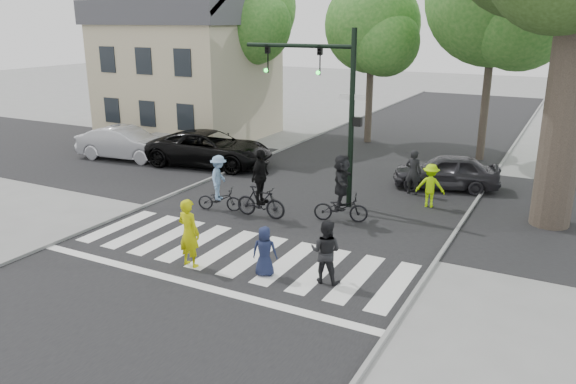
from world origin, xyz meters
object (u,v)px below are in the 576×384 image
Objects in this scene: car_suv at (210,148)px; car_silver at (125,143)px; cyclist_mid at (261,190)px; pedestrian_woman at (189,233)px; cyclist_left at (219,187)px; pedestrian_child at (265,251)px; car_grey at (446,172)px; pedestrian_adult at (326,251)px; traffic_signal at (329,93)px; cyclist_right at (341,192)px.

car_silver is at bearing 93.25° from car_suv.
cyclist_mid is 0.50× the size of car_silver.
pedestrian_woman is 0.96× the size of cyclist_left.
cyclist_left reaches higher than pedestrian_child.
cyclist_mid is at bearing -52.15° from car_grey.
pedestrian_adult reaches higher than car_suv.
car_silver is 1.16× the size of car_grey.
car_silver is (-13.50, 7.41, -0.05)m from pedestrian_adult.
pedestrian_woman is at bearing -155.82° from car_suv.
pedestrian_adult is (3.54, 0.79, -0.11)m from pedestrian_woman.
pedestrian_adult is at bearing -126.16° from car_silver.
cyclist_mid is 0.41× the size of car_suv.
pedestrian_adult is at bearing 174.85° from pedestrian_child.
pedestrian_child is at bearing -146.24° from car_suv.
traffic_signal is 5.98m from car_grey.
car_suv is (-7.81, 8.64, 0.12)m from pedestrian_child.
car_silver is at bearing -51.74° from pedestrian_child.
traffic_signal is at bearing -56.20° from car_grey.
traffic_signal is 1.52× the size of car_grey.
pedestrian_woman is 3.63m from pedestrian_adult.
pedestrian_child is 4.63m from cyclist_right.
cyclist_right reaches higher than car_grey.
pedestrian_child is 4.43m from cyclist_mid.
cyclist_right reaches higher than pedestrian_woman.
cyclist_right is 12.54m from car_silver.
traffic_signal is 7.25m from pedestrian_woman.
cyclist_right is (1.17, -1.49, -2.92)m from traffic_signal.
cyclist_right is at bearing -110.61° from pedestrian_child.
traffic_signal is 11.53m from car_silver.
car_grey is at bearing -121.69° from pedestrian_child.
car_silver reaches higher than pedestrian_child.
cyclist_right is (2.18, 5.04, 0.06)m from pedestrian_woman.
car_grey is at bearing -105.58° from pedestrian_woman.
car_suv is (-5.48, 4.88, -0.16)m from cyclist_mid.
cyclist_mid is 1.03× the size of cyclist_right.
car_silver is (-9.96, 8.20, -0.17)m from pedestrian_woman.
pedestrian_woman is (-1.01, -6.53, -2.98)m from traffic_signal.
car_suv is at bearing -66.64° from pedestrian_child.
car_silver reaches higher than car_grey.
traffic_signal reaches higher than pedestrian_adult.
car_silver is at bearing -32.45° from pedestrian_woman.
pedestrian_woman reaches higher than car_silver.
traffic_signal is 6.99m from pedestrian_adult.
traffic_signal is at bearing 60.77° from cyclist_mid.
car_suv is (-7.96, 4.02, -0.21)m from cyclist_right.
traffic_signal is 2.72× the size of cyclist_right.
pedestrian_woman is 4.19m from cyclist_mid.
car_silver is at bearing 165.40° from cyclist_right.
cyclist_left is at bearing -177.40° from cyclist_mid.
cyclist_left reaches higher than car_grey.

